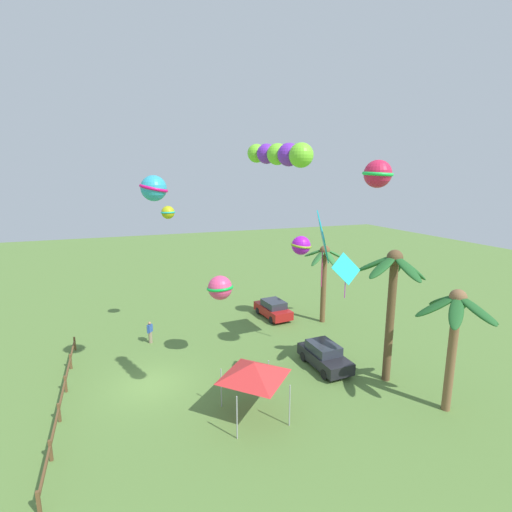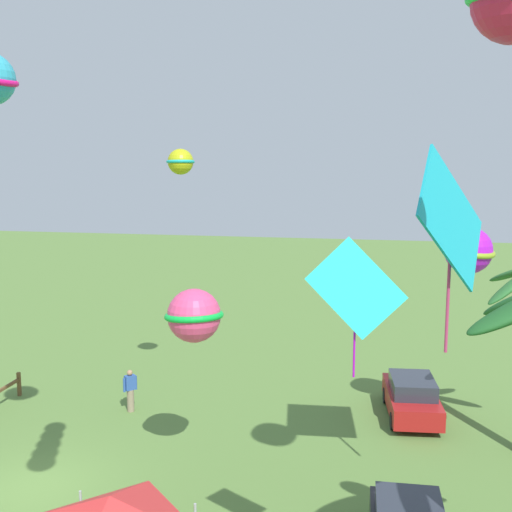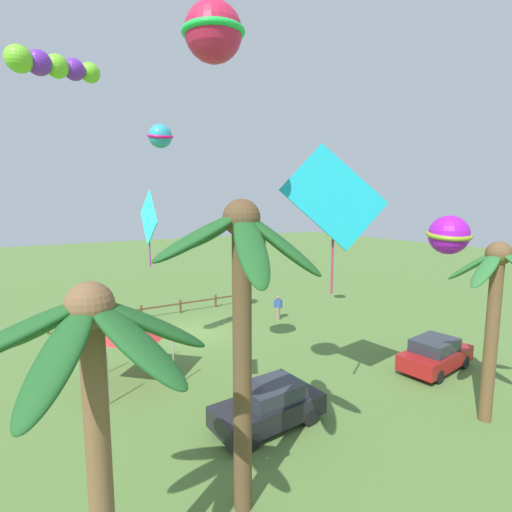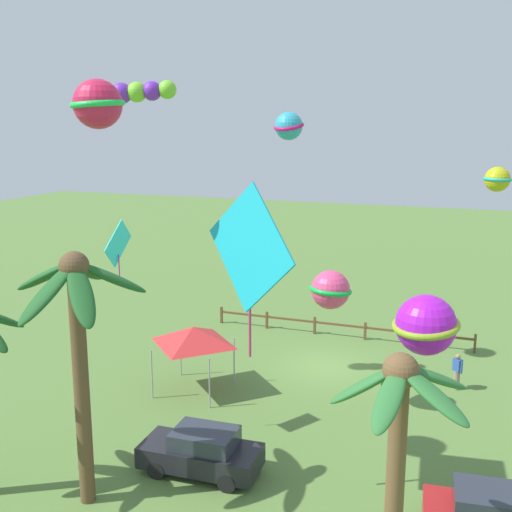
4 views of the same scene
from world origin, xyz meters
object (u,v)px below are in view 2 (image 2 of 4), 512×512
at_px(kite_ball_2, 181,162).
at_px(kite_diamond_6, 451,222).
at_px(kite_diamond_0, 356,290).
at_px(kite_ball_7, 468,250).
at_px(kite_ball_5, 194,316).
at_px(parked_car_1, 412,397).
at_px(spectator_0, 130,390).

xyz_separation_m(kite_ball_2, kite_diamond_6, (6.42, 8.80, -1.41)).
height_order(kite_diamond_0, kite_ball_7, kite_diamond_0).
height_order(kite_diamond_0, kite_ball_2, kite_ball_2).
relative_size(kite_ball_2, kite_ball_5, 0.57).
bearing_deg(kite_ball_5, parked_car_1, 134.86).
bearing_deg(kite_diamond_0, spectator_0, -142.00).
bearing_deg(kite_diamond_6, kite_ball_5, -96.61).
bearing_deg(parked_car_1, kite_ball_2, -86.25).
height_order(spectator_0, kite_diamond_6, kite_diamond_6).
xyz_separation_m(kite_ball_5, kite_diamond_6, (0.77, 6.63, 2.78)).
relative_size(parked_car_1, kite_ball_2, 3.11).
bearing_deg(kite_ball_7, spectator_0, -92.35).
distance_m(kite_diamond_0, kite_ball_2, 13.92).
distance_m(kite_ball_5, kite_diamond_6, 7.23).
distance_m(kite_ball_2, kite_ball_7, 10.33).
height_order(parked_car_1, kite_ball_5, kite_ball_5).
distance_m(parked_car_1, kite_ball_7, 6.19).
relative_size(spectator_0, kite_ball_7, 0.71).
bearing_deg(kite_ball_7, kite_ball_2, -98.42).
relative_size(kite_diamond_6, kite_ball_7, 2.23).
xyz_separation_m(parked_car_1, spectator_0, (1.53, -10.18, 0.06)).
xyz_separation_m(spectator_0, kite_ball_7, (0.48, 11.63, 5.61)).
bearing_deg(parked_car_1, kite_ball_7, 35.78).
height_order(kite_diamond_0, kite_diamond_6, kite_diamond_6).
distance_m(spectator_0, kite_ball_2, 8.60).
height_order(spectator_0, kite_ball_7, kite_ball_7).
bearing_deg(kite_ball_7, parked_car_1, -144.22).
bearing_deg(kite_diamond_6, kite_ball_7, 167.99).
bearing_deg(kite_ball_7, kite_ball_5, -61.36).
height_order(kite_ball_2, kite_ball_7, kite_ball_2).
relative_size(kite_diamond_0, kite_ball_5, 1.00).
bearing_deg(kite_ball_2, parked_car_1, 93.75).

